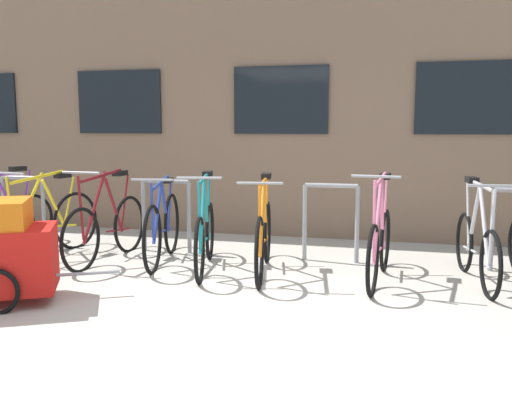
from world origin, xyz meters
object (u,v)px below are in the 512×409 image
object	(u,v)px
bicycle_orange	(264,236)
bicycle_teal	(205,234)
bicycle_maroon	(107,227)
bicycle_yellow	(45,223)
bicycle_blue	(163,227)
bicycle_pink	(380,243)
bicycle_silver	(477,246)

from	to	relation	value
bicycle_orange	bicycle_teal	bearing A→B (deg)	-179.79
bicycle_teal	bicycle_maroon	bearing A→B (deg)	175.52
bicycle_yellow	bicycle_maroon	distance (m)	0.84
bicycle_teal	bicycle_yellow	bearing A→B (deg)	176.27
bicycle_maroon	bicycle_blue	bearing A→B (deg)	9.68
bicycle_yellow	bicycle_blue	size ratio (longest dim) A/B	1.00
bicycle_yellow	bicycle_maroon	world-z (taller)	bicycle_maroon
bicycle_teal	bicycle_blue	world-z (taller)	bicycle_teal
bicycle_yellow	bicycle_teal	world-z (taller)	bicycle_teal
bicycle_yellow	bicycle_maroon	bearing A→B (deg)	-2.64
bicycle_pink	bicycle_blue	distance (m)	2.42
bicycle_teal	bicycle_maroon	size ratio (longest dim) A/B	0.97
bicycle_silver	bicycle_orange	size ratio (longest dim) A/B	0.93
bicycle_orange	bicycle_maroon	bearing A→B (deg)	177.14
bicycle_teal	bicycle_pink	world-z (taller)	bicycle_pink
bicycle_maroon	bicycle_orange	bearing A→B (deg)	-2.86
bicycle_yellow	bicycle_blue	world-z (taller)	bicycle_yellow
bicycle_yellow	bicycle_silver	size ratio (longest dim) A/B	1.03
bicycle_teal	bicycle_pink	distance (m)	1.83
bicycle_silver	bicycle_blue	size ratio (longest dim) A/B	0.96
bicycle_teal	bicycle_silver	world-z (taller)	bicycle_teal
bicycle_teal	bicycle_maroon	world-z (taller)	bicycle_maroon
bicycle_teal	bicycle_orange	distance (m)	0.65
bicycle_maroon	bicycle_blue	xyz separation A→B (m)	(0.64, 0.11, 0.00)
bicycle_maroon	bicycle_orange	world-z (taller)	bicycle_maroon
bicycle_yellow	bicycle_blue	bearing A→B (deg)	2.74
bicycle_teal	bicycle_blue	distance (m)	0.61
bicycle_blue	bicycle_silver	bearing A→B (deg)	-1.03
bicycle_silver	bicycle_pink	world-z (taller)	bicycle_pink
bicycle_yellow	bicycle_pink	distance (m)	3.89
bicycle_maroon	bicycle_yellow	bearing A→B (deg)	177.36
bicycle_silver	bicycle_orange	xyz separation A→B (m)	(-2.11, -0.14, 0.02)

